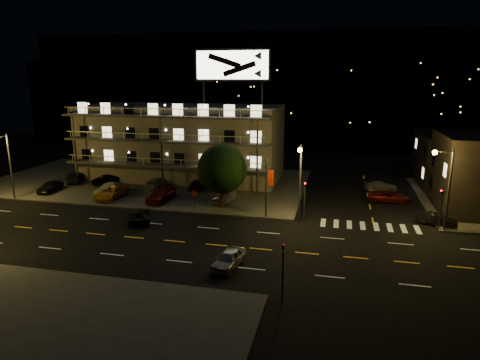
% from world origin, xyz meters
% --- Properties ---
extents(ground, '(140.00, 140.00, 0.00)m').
position_xyz_m(ground, '(0.00, 0.00, 0.00)').
color(ground, black).
rests_on(ground, ground).
extents(curb_nw, '(44.00, 24.00, 0.15)m').
position_xyz_m(curb_nw, '(-14.00, 20.00, 0.07)').
color(curb_nw, '#3C3C3A').
rests_on(curb_nw, ground).
extents(motel, '(28.00, 13.80, 18.10)m').
position_xyz_m(motel, '(-9.94, 23.88, 5.34)').
color(motel, gray).
rests_on(motel, ground).
extents(side_bldg_back, '(14.06, 12.00, 7.00)m').
position_xyz_m(side_bldg_back, '(29.99, 28.00, 3.50)').
color(side_bldg_back, black).
rests_on(side_bldg_back, ground).
extents(hill_backdrop, '(120.00, 25.00, 24.00)m').
position_xyz_m(hill_backdrop, '(-5.94, 68.78, 11.55)').
color(hill_backdrop, black).
rests_on(hill_backdrop, ground).
extents(streetlight_nw, '(0.44, 1.92, 8.00)m').
position_xyz_m(streetlight_nw, '(-26.00, 7.94, 4.96)').
color(streetlight_nw, '#2D2D30').
rests_on(streetlight_nw, ground).
extents(streetlight_nc, '(0.44, 1.92, 8.00)m').
position_xyz_m(streetlight_nc, '(8.50, 7.94, 4.96)').
color(streetlight_nc, '#2D2D30').
rests_on(streetlight_nc, ground).
extents(streetlight_ne, '(1.92, 0.44, 8.00)m').
position_xyz_m(streetlight_ne, '(22.14, 8.30, 4.96)').
color(streetlight_ne, '#2D2D30').
rests_on(streetlight_ne, ground).
extents(signal_nw, '(0.20, 0.27, 4.60)m').
position_xyz_m(signal_nw, '(9.00, 8.50, 2.57)').
color(signal_nw, '#2D2D30').
rests_on(signal_nw, ground).
extents(signal_sw, '(0.20, 0.27, 4.60)m').
position_xyz_m(signal_sw, '(9.00, -8.50, 2.57)').
color(signal_sw, '#2D2D30').
rests_on(signal_sw, ground).
extents(signal_ne, '(0.27, 0.20, 4.60)m').
position_xyz_m(signal_ne, '(22.00, 8.50, 2.57)').
color(signal_ne, '#2D2D30').
rests_on(signal_ne, ground).
extents(banner_north, '(0.83, 0.16, 6.40)m').
position_xyz_m(banner_north, '(5.09, 8.40, 3.43)').
color(banner_north, '#2D2D30').
rests_on(banner_north, ground).
extents(stop_sign, '(0.91, 0.11, 2.61)m').
position_xyz_m(stop_sign, '(-3.00, 8.57, 1.71)').
color(stop_sign, '#2D2D30').
rests_on(stop_sign, ground).
extents(tree, '(5.70, 5.49, 7.18)m').
position_xyz_m(tree, '(-0.43, 10.55, 4.42)').
color(tree, black).
rests_on(tree, curb_nw).
extents(lot_car_0, '(1.94, 4.22, 1.40)m').
position_xyz_m(lot_car_0, '(-23.60, 11.86, 0.85)').
color(lot_car_0, black).
rests_on(lot_car_0, curb_nw).
extents(lot_car_1, '(2.58, 4.58, 1.43)m').
position_xyz_m(lot_car_1, '(-15.46, 12.31, 0.86)').
color(lot_car_1, gray).
rests_on(lot_car_1, curb_nw).
extents(lot_car_2, '(2.51, 5.18, 1.42)m').
position_xyz_m(lot_car_2, '(-14.48, 10.98, 0.86)').
color(lot_car_2, orange).
rests_on(lot_car_2, curb_nw).
extents(lot_car_3, '(2.52, 5.27, 1.48)m').
position_xyz_m(lot_car_3, '(-8.09, 11.28, 0.89)').
color(lot_car_3, '#5F110D').
rests_on(lot_car_3, curb_nw).
extents(lot_car_4, '(2.40, 4.44, 1.43)m').
position_xyz_m(lot_car_4, '(-0.70, 12.44, 0.87)').
color(lot_car_4, gray).
rests_on(lot_car_4, curb_nw).
extents(lot_car_5, '(3.20, 4.59, 1.44)m').
position_xyz_m(lot_car_5, '(-23.51, 17.00, 0.87)').
color(lot_car_5, black).
rests_on(lot_car_5, curb_nw).
extents(lot_car_6, '(3.08, 5.15, 1.34)m').
position_xyz_m(lot_car_6, '(-18.44, 17.28, 0.82)').
color(lot_car_6, black).
rests_on(lot_car_6, curb_nw).
extents(lot_car_7, '(2.52, 4.67, 1.29)m').
position_xyz_m(lot_car_7, '(-11.07, 17.18, 0.79)').
color(lot_car_7, gray).
rests_on(lot_car_7, curb_nw).
extents(lot_car_8, '(1.72, 4.11, 1.39)m').
position_xyz_m(lot_car_8, '(-5.49, 17.35, 0.85)').
color(lot_car_8, black).
rests_on(lot_car_8, curb_nw).
extents(lot_car_9, '(1.66, 4.32, 1.40)m').
position_xyz_m(lot_car_9, '(-1.86, 17.49, 0.85)').
color(lot_car_9, '#5F110D').
rests_on(lot_car_9, curb_nw).
extents(side_car_0, '(3.96, 2.64, 1.23)m').
position_xyz_m(side_car_0, '(22.10, 10.01, 0.62)').
color(side_car_0, black).
rests_on(side_car_0, ground).
extents(side_car_1, '(4.75, 2.26, 1.31)m').
position_xyz_m(side_car_1, '(18.21, 17.57, 0.65)').
color(side_car_1, '#5F110D').
rests_on(side_car_1, ground).
extents(side_car_2, '(4.60, 3.22, 1.24)m').
position_xyz_m(side_car_2, '(17.78, 22.70, 0.62)').
color(side_car_2, gray).
rests_on(side_car_2, ground).
extents(side_car_3, '(4.44, 2.65, 1.42)m').
position_xyz_m(side_car_3, '(22.17, 31.61, 0.71)').
color(side_car_3, black).
rests_on(side_car_3, ground).
extents(road_car_east, '(2.36, 4.26, 1.37)m').
position_xyz_m(road_car_east, '(4.19, -4.10, 0.69)').
color(road_car_east, gray).
rests_on(road_car_east, ground).
extents(road_car_west, '(3.85, 5.06, 1.28)m').
position_xyz_m(road_car_west, '(-7.52, 4.34, 0.64)').
color(road_car_west, black).
rests_on(road_car_west, ground).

